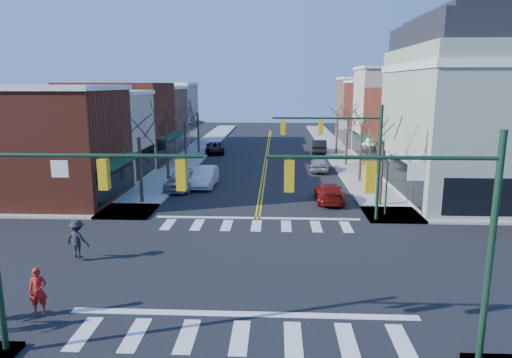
# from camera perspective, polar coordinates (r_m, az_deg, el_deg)

# --- Properties ---
(ground) EXTENTS (160.00, 160.00, 0.00)m
(ground) POSITION_cam_1_polar(r_m,az_deg,el_deg) (21.89, -0.69, -10.80)
(ground) COLOR black
(ground) RESTS_ON ground
(sidewalk_left) EXTENTS (3.50, 70.00, 0.15)m
(sidewalk_left) POSITION_cam_1_polar(r_m,az_deg,el_deg) (42.21, -11.04, 0.22)
(sidewalk_left) COLOR #9E9B93
(sidewalk_left) RESTS_ON ground
(sidewalk_right) EXTENTS (3.50, 70.00, 0.15)m
(sidewalk_right) POSITION_cam_1_polar(r_m,az_deg,el_deg) (41.72, 13.02, -0.00)
(sidewalk_right) COLOR #9E9B93
(sidewalk_right) RESTS_ON ground
(bldg_left_brick_a) EXTENTS (10.00, 8.50, 8.00)m
(bldg_left_brick_a) POSITION_cam_1_polar(r_m,az_deg,el_deg) (36.29, -24.83, 3.75)
(bldg_left_brick_a) COLOR maroon
(bldg_left_brick_a) RESTS_ON ground
(bldg_left_stucco_a) EXTENTS (10.00, 7.00, 7.50)m
(bldg_left_stucco_a) POSITION_cam_1_polar(r_m,az_deg,el_deg) (43.29, -20.14, 4.93)
(bldg_left_stucco_a) COLOR #B8AF97
(bldg_left_stucco_a) RESTS_ON ground
(bldg_left_brick_b) EXTENTS (10.00, 9.00, 8.50)m
(bldg_left_brick_b) POSITION_cam_1_polar(r_m,az_deg,el_deg) (50.67, -16.72, 6.63)
(bldg_left_brick_b) COLOR maroon
(bldg_left_brick_b) RESTS_ON ground
(bldg_left_tan) EXTENTS (10.00, 7.50, 7.80)m
(bldg_left_tan) POSITION_cam_1_polar(r_m,az_deg,el_deg) (58.53, -14.06, 7.07)
(bldg_left_tan) COLOR #87674A
(bldg_left_tan) RESTS_ON ground
(bldg_left_stucco_b) EXTENTS (10.00, 8.00, 8.20)m
(bldg_left_stucco_b) POSITION_cam_1_polar(r_m,az_deg,el_deg) (65.96, -12.15, 7.84)
(bldg_left_stucco_b) COLOR #B8AF97
(bldg_left_stucco_b) RESTS_ON ground
(bldg_right_brick_a) EXTENTS (10.00, 8.50, 8.00)m
(bldg_right_brick_a) POSITION_cam_1_polar(r_m,az_deg,el_deg) (48.30, 19.96, 5.89)
(bldg_right_brick_a) COLOR maroon
(bldg_right_brick_a) RESTS_ON ground
(bldg_right_stucco) EXTENTS (10.00, 7.00, 10.00)m
(bldg_right_stucco) POSITION_cam_1_polar(r_m,az_deg,el_deg) (55.65, 17.70, 7.78)
(bldg_right_stucco) COLOR #B8AF97
(bldg_right_stucco) RESTS_ON ground
(bldg_right_brick_b) EXTENTS (10.00, 8.00, 8.50)m
(bldg_right_brick_b) POSITION_cam_1_polar(r_m,az_deg,el_deg) (62.96, 15.91, 7.61)
(bldg_right_brick_b) COLOR maroon
(bldg_right_brick_b) RESTS_ON ground
(bldg_right_tan) EXTENTS (10.00, 8.00, 9.00)m
(bldg_right_tan) POSITION_cam_1_polar(r_m,az_deg,el_deg) (70.74, 14.45, 8.31)
(bldg_right_tan) COLOR #87674A
(bldg_right_tan) RESTS_ON ground
(victorian_corner) EXTENTS (12.25, 14.25, 13.30)m
(victorian_corner) POSITION_cam_1_polar(r_m,az_deg,el_deg) (37.94, 26.71, 7.93)
(victorian_corner) COLOR gray
(victorian_corner) RESTS_ON ground
(traffic_mast_near_left) EXTENTS (6.60, 0.28, 7.20)m
(traffic_mast_near_left) POSITION_cam_1_polar(r_m,az_deg,el_deg) (14.90, -24.38, -3.71)
(traffic_mast_near_left) COLOR #14331E
(traffic_mast_near_left) RESTS_ON ground
(traffic_mast_near_right) EXTENTS (6.60, 0.28, 7.20)m
(traffic_mast_near_right) POSITION_cam_1_polar(r_m,az_deg,el_deg) (13.99, 20.74, -4.38)
(traffic_mast_near_right) COLOR #14331E
(traffic_mast_near_right) RESTS_ON ground
(traffic_mast_far_right) EXTENTS (6.60, 0.28, 7.20)m
(traffic_mast_far_right) POSITION_cam_1_polar(r_m,az_deg,el_deg) (28.15, 11.54, 4.02)
(traffic_mast_far_right) COLOR #14331E
(traffic_mast_far_right) RESTS_ON ground
(lamppost_corner) EXTENTS (0.36, 0.36, 4.33)m
(lamppost_corner) POSITION_cam_1_polar(r_m,az_deg,el_deg) (30.01, 16.10, 0.89)
(lamppost_corner) COLOR #14331E
(lamppost_corner) RESTS_ON ground
(lamppost_midblock) EXTENTS (0.36, 0.36, 4.33)m
(lamppost_midblock) POSITION_cam_1_polar(r_m,az_deg,el_deg) (36.27, 13.76, 2.85)
(lamppost_midblock) COLOR #14331E
(lamppost_midblock) RESTS_ON ground
(tree_left_a) EXTENTS (0.24, 0.24, 4.76)m
(tree_left_a) POSITION_cam_1_polar(r_m,az_deg,el_deg) (33.16, -14.22, 0.98)
(tree_left_a) COLOR #382B21
(tree_left_a) RESTS_ON ground
(tree_left_b) EXTENTS (0.24, 0.24, 5.04)m
(tree_left_b) POSITION_cam_1_polar(r_m,az_deg,el_deg) (40.75, -11.03, 3.30)
(tree_left_b) COLOR #382B21
(tree_left_b) RESTS_ON ground
(tree_left_c) EXTENTS (0.24, 0.24, 4.55)m
(tree_left_c) POSITION_cam_1_polar(r_m,az_deg,el_deg) (48.52, -8.82, 4.44)
(tree_left_c) COLOR #382B21
(tree_left_c) RESTS_ON ground
(tree_left_d) EXTENTS (0.24, 0.24, 4.90)m
(tree_left_d) POSITION_cam_1_polar(r_m,az_deg,el_deg) (56.31, -7.23, 5.67)
(tree_left_d) COLOR #382B21
(tree_left_d) RESTS_ON ground
(tree_right_a) EXTENTS (0.24, 0.24, 4.62)m
(tree_right_a) POSITION_cam_1_polar(r_m,az_deg,el_deg) (32.57, 15.37, 0.60)
(tree_right_a) COLOR #382B21
(tree_right_a) RESTS_ON ground
(tree_right_b) EXTENTS (0.24, 0.24, 5.18)m
(tree_right_b) POSITION_cam_1_polar(r_m,az_deg,el_deg) (40.25, 12.94, 3.22)
(tree_right_b) COLOR #382B21
(tree_right_b) RESTS_ON ground
(tree_right_c) EXTENTS (0.24, 0.24, 4.83)m
(tree_right_c) POSITION_cam_1_polar(r_m,az_deg,el_deg) (48.09, 11.27, 4.45)
(tree_right_c) COLOR #382B21
(tree_right_c) RESTS_ON ground
(tree_right_d) EXTENTS (0.24, 0.24, 4.97)m
(tree_right_d) POSITION_cam_1_polar(r_m,az_deg,el_deg) (55.95, 10.07, 5.58)
(tree_right_d) COLOR #382B21
(tree_right_d) RESTS_ON ground
(car_left_near) EXTENTS (2.55, 5.20, 1.71)m
(car_left_near) POSITION_cam_1_polar(r_m,az_deg,el_deg) (37.40, -9.13, 0.02)
(car_left_near) COLOR #B0B0B5
(car_left_near) RESTS_ON ground
(car_left_mid) EXTENTS (1.80, 5.03, 1.65)m
(car_left_mid) POSITION_cam_1_polar(r_m,az_deg,el_deg) (38.20, -6.44, 0.30)
(car_left_mid) COLOR silver
(car_left_mid) RESTS_ON ground
(car_left_far) EXTENTS (2.85, 5.10, 1.35)m
(car_left_far) POSITION_cam_1_polar(r_m,az_deg,el_deg) (56.21, -5.17, 3.89)
(car_left_far) COLOR black
(car_left_far) RESTS_ON ground
(car_right_near) EXTENTS (1.96, 4.73, 1.37)m
(car_right_near) POSITION_cam_1_polar(r_m,az_deg,el_deg) (33.48, 9.14, -1.67)
(car_right_near) COLOR maroon
(car_right_near) RESTS_ON ground
(car_right_mid) EXTENTS (2.11, 4.47, 1.48)m
(car_right_mid) POSITION_cam_1_polar(r_m,az_deg,el_deg) (44.94, 7.96, 1.89)
(car_right_mid) COLOR #AFAFB4
(car_right_mid) RESTS_ON ground
(car_right_far) EXTENTS (2.04, 5.08, 1.64)m
(car_right_far) POSITION_cam_1_polar(r_m,az_deg,el_deg) (56.85, 7.89, 4.06)
(car_right_far) COLOR black
(car_right_far) RESTS_ON ground
(pedestrian_red_a) EXTENTS (0.72, 0.58, 1.73)m
(pedestrian_red_a) POSITION_cam_1_polar(r_m,az_deg,el_deg) (18.90, -25.58, -12.49)
(pedestrian_red_a) COLOR #AD1812
(pedestrian_red_a) RESTS_ON sidewalk_left
(pedestrian_dark_b) EXTENTS (1.37, 1.01, 1.89)m
(pedestrian_dark_b) POSITION_cam_1_polar(r_m,az_deg,el_deg) (23.75, -21.43, -7.00)
(pedestrian_dark_b) COLOR black
(pedestrian_dark_b) RESTS_ON sidewalk_left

